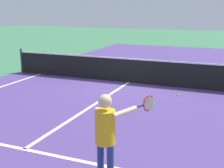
# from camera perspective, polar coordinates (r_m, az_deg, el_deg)

# --- Properties ---
(ground_plane) EXTENTS (60.00, 60.00, 0.00)m
(ground_plane) POSITION_cam_1_polar(r_m,az_deg,el_deg) (12.22, 3.04, 0.27)
(ground_plane) COLOR #38724C
(court_surface_inbounds) EXTENTS (10.62, 24.40, 0.00)m
(court_surface_inbounds) POSITION_cam_1_polar(r_m,az_deg,el_deg) (12.22, 3.04, 0.28)
(court_surface_inbounds) COLOR #4C387A
(court_surface_inbounds) RESTS_ON ground_plane
(line_service_near) EXTENTS (8.22, 0.10, 0.01)m
(line_service_near) POSITION_cam_1_polar(r_m,az_deg,el_deg) (6.86, -15.70, -11.37)
(line_service_near) COLOR white
(line_service_near) RESTS_ON ground_plane
(line_center_service) EXTENTS (0.10, 6.40, 0.01)m
(line_center_service) POSITION_cam_1_polar(r_m,az_deg,el_deg) (9.38, -3.59, -3.94)
(line_center_service) COLOR white
(line_center_service) RESTS_ON ground_plane
(net) EXTENTS (10.27, 0.09, 1.07)m
(net) POSITION_cam_1_polar(r_m,az_deg,el_deg) (12.12, 3.07, 2.54)
(net) COLOR #33383D
(net) RESTS_ON ground_plane
(player_near) EXTENTS (0.79, 1.06, 1.58)m
(player_near) POSITION_cam_1_polar(r_m,az_deg,el_deg) (4.95, -0.97, -8.57)
(player_near) COLOR navy
(player_near) RESTS_ON ground_plane
(tennis_ball_near_net) EXTENTS (0.07, 0.07, 0.07)m
(tennis_ball_near_net) POSITION_cam_1_polar(r_m,az_deg,el_deg) (10.60, 12.05, -1.95)
(tennis_ball_near_net) COLOR #CCE033
(tennis_ball_near_net) RESTS_ON ground_plane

